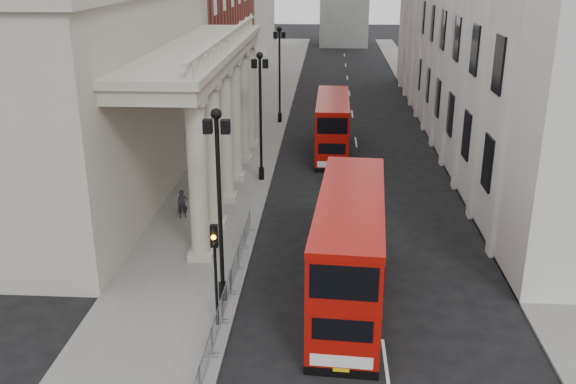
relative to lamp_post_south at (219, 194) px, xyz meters
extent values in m
plane|color=black|center=(0.60, -4.00, -4.91)|extent=(260.00, 260.00, 0.00)
cube|color=slate|center=(-2.40, 26.00, -4.85)|extent=(6.00, 140.00, 0.12)
cube|color=slate|center=(14.10, 26.00, -4.85)|extent=(3.00, 140.00, 0.12)
cube|color=slate|center=(0.55, 26.00, -4.84)|extent=(0.20, 140.00, 0.14)
cube|color=#A59E8A|center=(-9.90, 14.00, 1.09)|extent=(9.00, 28.00, 12.00)
cube|color=#60605E|center=(6.60, 88.00, -0.91)|extent=(8.00, 8.00, 8.00)
cylinder|color=black|center=(0.00, 0.00, -4.39)|extent=(0.36, 0.36, 0.80)
cylinder|color=black|center=(0.00, 0.00, -0.79)|extent=(0.18, 0.18, 8.00)
sphere|color=black|center=(0.00, 0.00, 3.31)|extent=(0.44, 0.44, 0.44)
cube|color=black|center=(0.35, 0.00, 2.81)|extent=(0.35, 0.35, 0.55)
cube|color=black|center=(-0.35, 0.00, 2.81)|extent=(0.35, 0.35, 0.55)
cylinder|color=black|center=(0.00, 16.00, -4.39)|extent=(0.36, 0.36, 0.80)
cylinder|color=black|center=(0.00, 16.00, -0.79)|extent=(0.18, 0.18, 8.00)
sphere|color=black|center=(0.00, 16.00, 3.31)|extent=(0.44, 0.44, 0.44)
cube|color=black|center=(0.35, 16.00, 2.81)|extent=(0.35, 0.35, 0.55)
cube|color=black|center=(-0.35, 16.00, 2.81)|extent=(0.35, 0.35, 0.55)
cylinder|color=black|center=(0.00, 32.00, -4.39)|extent=(0.36, 0.36, 0.80)
cylinder|color=black|center=(0.00, 32.00, -0.79)|extent=(0.18, 0.18, 8.00)
sphere|color=black|center=(0.00, 32.00, 3.31)|extent=(0.44, 0.44, 0.44)
cube|color=black|center=(0.35, 32.00, 2.81)|extent=(0.35, 0.35, 0.55)
cube|color=black|center=(-0.35, 32.00, 2.81)|extent=(0.35, 0.35, 0.55)
cylinder|color=black|center=(0.10, -2.00, -3.09)|extent=(0.12, 0.12, 3.40)
cube|color=black|center=(0.10, -2.00, -0.94)|extent=(0.28, 0.22, 0.90)
sphere|color=black|center=(0.10, -2.13, -0.64)|extent=(0.18, 0.18, 0.18)
sphere|color=orange|center=(0.10, -2.13, -0.94)|extent=(0.18, 0.18, 0.18)
sphere|color=black|center=(0.10, -2.13, -1.24)|extent=(0.18, 0.18, 0.18)
cube|color=gray|center=(0.25, -5.30, -4.24)|extent=(0.50, 2.30, 1.10)
cube|color=gray|center=(0.25, -2.95, -4.24)|extent=(0.50, 2.30, 1.10)
cube|color=gray|center=(0.25, -0.60, -4.24)|extent=(0.50, 2.30, 1.10)
cube|color=gray|center=(0.25, 1.75, -4.24)|extent=(0.50, 2.30, 1.10)
cube|color=gray|center=(0.25, 4.10, -4.24)|extent=(0.50, 2.30, 1.10)
cube|color=gray|center=(0.25, 6.45, -4.24)|extent=(0.50, 2.30, 1.10)
cube|color=#A00D07|center=(5.33, 0.46, -3.50)|extent=(3.35, 11.15, 2.09)
cube|color=#A00D07|center=(5.33, 0.46, -1.32)|extent=(3.35, 11.15, 1.83)
cube|color=#A00D07|center=(5.33, 0.46, -0.28)|extent=(3.40, 11.19, 0.26)
cube|color=black|center=(5.33, 0.46, -4.73)|extent=(3.37, 11.15, 0.37)
cube|color=black|center=(5.33, 0.46, -3.24)|extent=(3.27, 9.06, 1.05)
cube|color=black|center=(5.33, 0.46, -1.22)|extent=(3.37, 10.53, 1.15)
cube|color=white|center=(4.96, -5.02, -4.23)|extent=(2.20, 0.21, 0.47)
cube|color=yellow|center=(4.96, -5.03, -4.58)|extent=(0.58, 0.08, 0.14)
cylinder|color=black|center=(3.89, -3.27, -4.39)|extent=(0.40, 1.07, 1.05)
cylinder|color=black|center=(6.25, -3.43, -4.39)|extent=(0.40, 1.07, 1.05)
cylinder|color=black|center=(4.32, 3.10, -4.39)|extent=(0.40, 1.07, 1.05)
cylinder|color=black|center=(6.68, 2.94, -4.39)|extent=(0.40, 1.07, 1.05)
cube|color=#A80D07|center=(4.65, 22.87, -3.66)|extent=(2.39, 9.76, 1.85)
cube|color=#A80D07|center=(4.65, 22.87, -1.73)|extent=(2.39, 9.76, 1.62)
cube|color=#A80D07|center=(4.65, 22.87, -0.81)|extent=(2.43, 9.79, 0.23)
cube|color=black|center=(4.65, 22.87, -4.75)|extent=(2.41, 9.76, 0.32)
cube|color=black|center=(4.65, 22.87, -3.43)|extent=(2.44, 7.90, 0.93)
cube|color=black|center=(4.65, 22.87, -1.64)|extent=(2.45, 9.20, 1.02)
cube|color=white|center=(4.62, 18.01, -4.31)|extent=(1.95, 0.07, 0.42)
cube|color=yellow|center=(4.62, 18.00, -4.61)|extent=(0.51, 0.04, 0.12)
cylinder|color=black|center=(3.58, 19.49, -4.45)|extent=(0.30, 0.93, 0.93)
cylinder|color=black|center=(5.68, 19.47, -4.45)|extent=(0.30, 0.93, 0.93)
cylinder|color=black|center=(3.62, 25.15, -4.45)|extent=(0.30, 0.93, 0.93)
cylinder|color=black|center=(5.72, 25.13, -4.45)|extent=(0.30, 0.93, 0.93)
imported|color=black|center=(-3.72, 9.03, -3.98)|extent=(0.68, 0.54, 1.62)
imported|color=black|center=(-4.33, 16.31, -3.99)|extent=(0.99, 0.93, 1.61)
imported|color=black|center=(-3.12, 12.84, -3.88)|extent=(0.98, 0.73, 1.82)
camera|label=1|loc=(4.31, -24.00, 8.91)|focal=40.00mm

